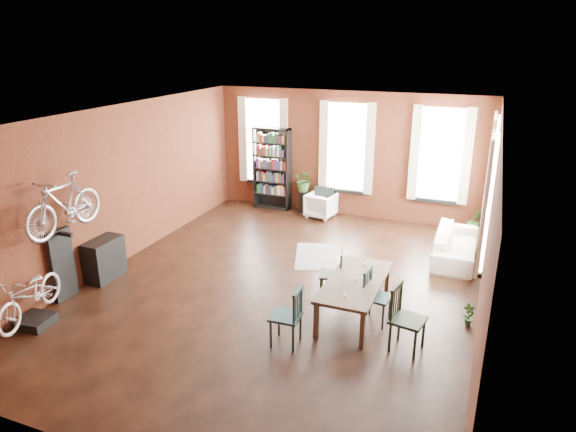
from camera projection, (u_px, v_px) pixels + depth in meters
The scene contains 19 objects.
room at pixel (304, 170), 9.39m from camera, with size 9.00×9.04×3.22m.
dining_table at pixel (354, 298), 8.56m from camera, with size 0.87×1.92×0.65m, color #443629.
dining_chair_a at pixel (286, 316), 7.72m from camera, with size 0.44×0.44×0.95m, color #1A3A3A.
dining_chair_b at pixel (331, 274), 9.15m from camera, with size 0.41×0.41×0.89m, color black.
dining_chair_c at pixel (408, 320), 7.54m from camera, with size 0.47×0.47×1.02m, color black.
dining_chair_d at pixel (377, 297), 8.33m from camera, with size 0.42×0.42×0.90m, color #193538.
bookshelf at pixel (272, 169), 13.75m from camera, with size 1.00×0.32×2.20m, color black.
white_armchair at pixel (321, 204), 13.28m from camera, with size 0.68×0.63×0.70m, color white.
cream_sofa at pixel (456, 240), 10.76m from camera, with size 2.08×0.61×0.81m, color beige.
striped_rug at pixel (317, 256), 10.97m from camera, with size 0.90×1.43×0.01m, color black.
bike_trainer at pixel (35, 321), 8.34m from camera, with size 0.50×0.50×0.15m, color black.
bike_wall_rack at pixel (62, 264), 9.04m from camera, with size 0.16×0.60×1.30m, color black.
console_table at pixel (104, 259), 9.87m from camera, with size 0.40×0.80×0.80m, color black.
plant_stand at pixel (305, 202), 13.69m from camera, with size 0.28×0.28×0.55m, color black.
plant_by_sofa at pixel (475, 229), 12.12m from camera, with size 0.39×0.70×0.31m, color #325D25.
plant_small at pixel (468, 321), 8.35m from camera, with size 0.20×0.38×0.14m, color #255321.
bicycle_floor at pixel (26, 273), 8.05m from camera, with size 0.55×0.83×1.58m, color beige.
bicycle_hung at pixel (61, 185), 8.46m from camera, with size 0.47×1.00×1.66m, color #A5A8AD.
plant_on_stand at pixel (304, 183), 13.55m from camera, with size 0.56×0.62×0.48m, color #366227.
Camera 1 is at (3.35, -7.99, 4.45)m, focal length 32.00 mm.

